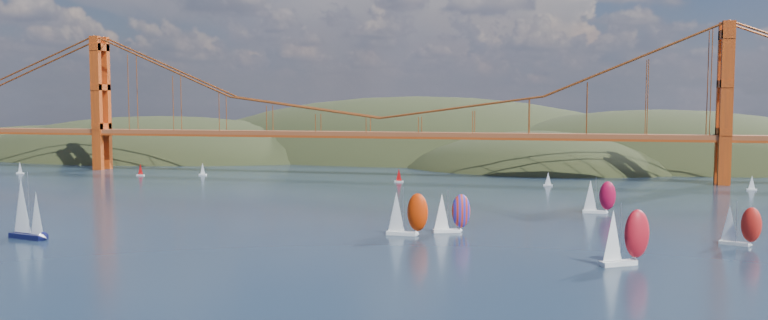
{
  "coord_description": "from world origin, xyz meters",
  "views": [
    {
      "loc": [
        68.8,
        -93.96,
        27.89
      ],
      "look_at": [
        23.38,
        90.0,
        13.27
      ],
      "focal_mm": 35.0,
      "sensor_mm": 36.0,
      "label": 1
    }
  ],
  "objects_px": {
    "racer_2": "(740,225)",
    "racer_1": "(624,236)",
    "sloop_navy": "(26,209)",
    "racer_3": "(598,196)",
    "racer_0": "(406,213)",
    "racer_rwb": "(451,212)"
  },
  "relations": [
    {
      "from": "racer_2",
      "to": "racer_3",
      "type": "relative_size",
      "value": 0.94
    },
    {
      "from": "sloop_navy",
      "to": "racer_rwb",
      "type": "bearing_deg",
      "value": 29.92
    },
    {
      "from": "racer_3",
      "to": "racer_2",
      "type": "bearing_deg",
      "value": -56.92
    },
    {
      "from": "sloop_navy",
      "to": "racer_0",
      "type": "distance_m",
      "value": 78.15
    },
    {
      "from": "racer_rwb",
      "to": "sloop_navy",
      "type": "bearing_deg",
      "value": 177.9
    },
    {
      "from": "sloop_navy",
      "to": "racer_0",
      "type": "relative_size",
      "value": 1.34
    },
    {
      "from": "sloop_navy",
      "to": "racer_2",
      "type": "bearing_deg",
      "value": 22.18
    },
    {
      "from": "racer_0",
      "to": "racer_3",
      "type": "bearing_deg",
      "value": 48.18
    },
    {
      "from": "racer_1",
      "to": "racer_3",
      "type": "xyz_separation_m",
      "value": [
        -1.99,
        61.41,
        -0.74
      ]
    },
    {
      "from": "racer_0",
      "to": "racer_rwb",
      "type": "height_order",
      "value": "racer_0"
    },
    {
      "from": "racer_2",
      "to": "sloop_navy",
      "type": "bearing_deg",
      "value": -147.01
    },
    {
      "from": "sloop_navy",
      "to": "racer_1",
      "type": "distance_m",
      "value": 117.31
    },
    {
      "from": "racer_2",
      "to": "racer_3",
      "type": "bearing_deg",
      "value": 145.96
    },
    {
      "from": "sloop_navy",
      "to": "racer_2",
      "type": "distance_m",
      "value": 143.01
    },
    {
      "from": "racer_2",
      "to": "racer_1",
      "type": "bearing_deg",
      "value": -111.96
    },
    {
      "from": "racer_0",
      "to": "racer_rwb",
      "type": "distance_m",
      "value": 10.37
    },
    {
      "from": "racer_1",
      "to": "racer_rwb",
      "type": "height_order",
      "value": "racer_1"
    },
    {
      "from": "sloop_navy",
      "to": "racer_1",
      "type": "relative_size",
      "value": 1.27
    },
    {
      "from": "racer_0",
      "to": "racer_1",
      "type": "xyz_separation_m",
      "value": [
        42.36,
        -19.17,
        0.29
      ]
    },
    {
      "from": "sloop_navy",
      "to": "racer_0",
      "type": "height_order",
      "value": "sloop_navy"
    },
    {
      "from": "sloop_navy",
      "to": "racer_1",
      "type": "xyz_separation_m",
      "value": [
        117.26,
        3.08,
        -0.95
      ]
    },
    {
      "from": "sloop_navy",
      "to": "racer_rwb",
      "type": "distance_m",
      "value": 88.07
    }
  ]
}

